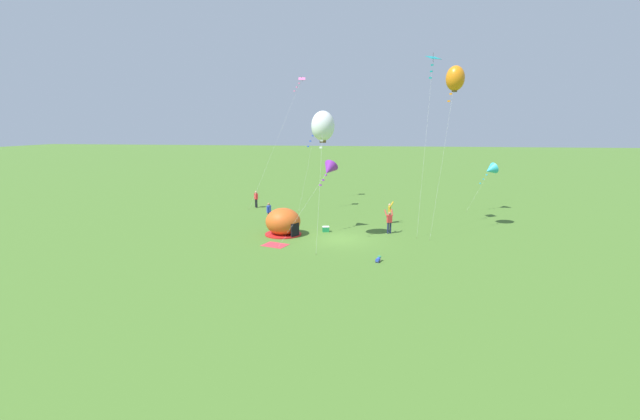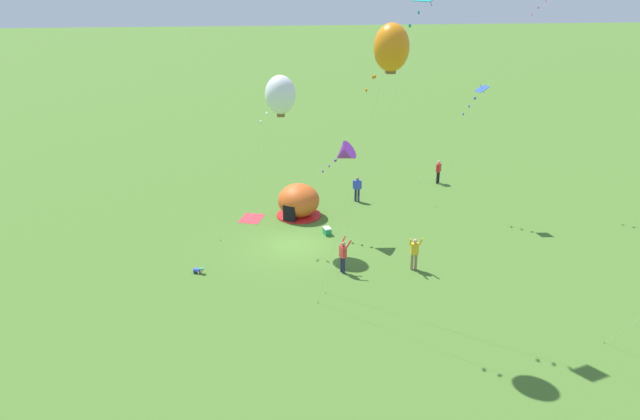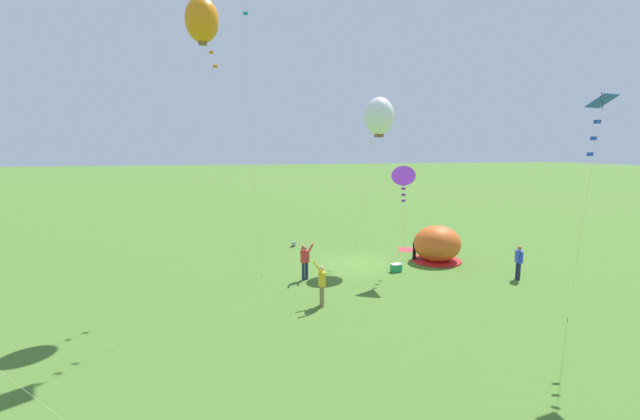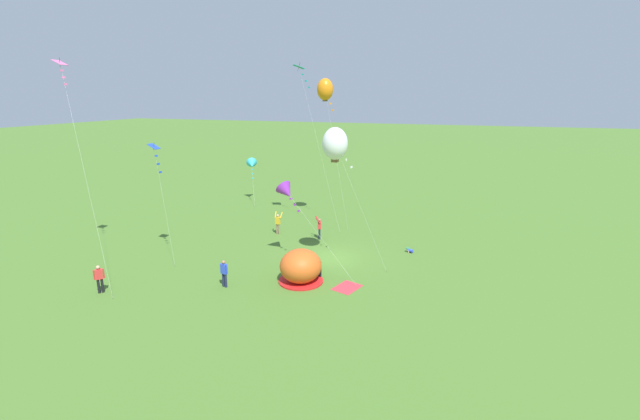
{
  "view_description": "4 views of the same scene",
  "coord_description": "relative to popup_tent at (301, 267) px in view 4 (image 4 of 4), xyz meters",
  "views": [
    {
      "loc": [
        2.98,
        -30.74,
        8.3
      ],
      "look_at": [
        -1.84,
        1.92,
        1.79
      ],
      "focal_mm": 24.0,
      "sensor_mm": 36.0,
      "label": 1
    },
    {
      "loc": [
        31.99,
        -2.05,
        14.5
      ],
      "look_at": [
        2.74,
        1.21,
        3.17
      ],
      "focal_mm": 35.0,
      "sensor_mm": 36.0,
      "label": 2
    },
    {
      "loc": [
        7.75,
        22.54,
        6.52
      ],
      "look_at": [
        3.08,
        3.39,
        3.66
      ],
      "focal_mm": 24.0,
      "sensor_mm": 36.0,
      "label": 3
    },
    {
      "loc": [
        -27.48,
        -8.58,
        11.3
      ],
      "look_at": [
        -0.35,
        0.87,
        3.56
      ],
      "focal_mm": 24.0,
      "sensor_mm": 36.0,
      "label": 4
    }
  ],
  "objects": [
    {
      "name": "person_flying_kite",
      "position": [
        8.19,
        5.32,
        0.0
      ],
      "size": [
        0.48,
        0.68,
        1.89
      ],
      "color": "#8C7251",
      "rests_on": "ground"
    },
    {
      "name": "kite_white",
      "position": [
        3.26,
        -1.15,
        7.3
      ],
      "size": [
        1.64,
        4.47,
        9.35
      ],
      "color": "silver",
      "rests_on": "ground"
    },
    {
      "name": "kite_cyan",
      "position": [
        18.04,
        12.84,
        3.04
      ],
      "size": [
        3.14,
        2.16,
        4.74
      ],
      "color": "silver",
      "rests_on": "ground"
    },
    {
      "name": "kite_orange",
      "position": [
        12.64,
        2.68,
        10.76
      ],
      "size": [
        2.25,
        3.36,
        12.68
      ],
      "color": "silver",
      "rests_on": "ground"
    },
    {
      "name": "person_with_toddler",
      "position": [
        -5.35,
        10.58,
        -0.03
      ],
      "size": [
        0.46,
        0.43,
        1.72
      ],
      "color": "black",
      "rests_on": "ground"
    },
    {
      "name": "kite_teal",
      "position": [
        11.1,
        4.27,
        12.09
      ],
      "size": [
        1.62,
        4.61,
        13.9
      ],
      "color": "silver",
      "rests_on": "ground"
    },
    {
      "name": "kite_blue",
      "position": [
        0.66,
        10.76,
        6.51
      ],
      "size": [
        1.78,
        2.32,
        8.22
      ],
      "color": "silver",
      "rests_on": "ground"
    },
    {
      "name": "picnic_blanket",
      "position": [
        0.1,
        -2.97,
        -0.99
      ],
      "size": [
        2.02,
        1.77,
        0.01
      ],
      "primitive_type": "cube",
      "rotation": [
        0.0,
        0.0,
        -0.32
      ],
      "color": "#CC333D",
      "rests_on": "ground"
    },
    {
      "name": "kite_pink",
      "position": [
        -1.65,
        15.36,
        11.69
      ],
      "size": [
        4.77,
        6.78,
        13.59
      ],
      "color": "silver",
      "rests_on": "ground"
    },
    {
      "name": "person_far_back",
      "position": [
        -2.24,
        4.1,
        -0.03
      ],
      "size": [
        0.32,
        0.58,
        1.72
      ],
      "color": "#1E2347",
      "rests_on": "ground"
    },
    {
      "name": "popup_tent",
      "position": [
        0.0,
        0.0,
        0.0
      ],
      "size": [
        2.81,
        2.81,
        2.1
      ],
      "color": "#D8591E",
      "rests_on": "ground"
    },
    {
      "name": "person_near_tent",
      "position": [
        8.12,
        1.62,
        0.0
      ],
      "size": [
        0.71,
        0.62,
        1.89
      ],
      "color": "#1E2347",
      "rests_on": "ground"
    },
    {
      "name": "kite_purple",
      "position": [
        3.25,
        2.28,
        3.91
      ],
      "size": [
        3.68,
        6.75,
        5.67
      ],
      "color": "silver",
      "rests_on": "ground"
    },
    {
      "name": "cooler_box",
      "position": [
        3.14,
        1.42,
        -0.78
      ],
      "size": [
        0.6,
        0.48,
        0.44
      ],
      "color": "#1E8C4C",
      "rests_on": "ground"
    },
    {
      "name": "toddler_crawling",
      "position": [
        7.4,
        -5.73,
        -0.82
      ],
      "size": [
        0.36,
        0.55,
        0.32
      ],
      "color": "blue",
      "rests_on": "ground"
    },
    {
      "name": "ground_plane",
      "position": [
        4.54,
        -0.68,
        -1.0
      ],
      "size": [
        300.0,
        300.0,
        0.0
      ],
      "primitive_type": "plane",
      "color": "#477028"
    }
  ]
}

